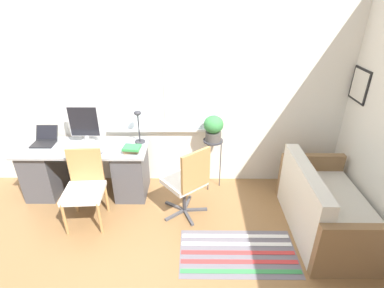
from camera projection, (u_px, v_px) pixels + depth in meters
The scene contains 16 objects.
ground_plane at pixel (127, 206), 3.99m from camera, with size 14.00×14.00×0.00m, color olive.
wall_back_with_window at pixel (129, 92), 3.99m from camera, with size 9.00×0.12×2.70m.
wall_right_with_picture at pixel (379, 112), 3.35m from camera, with size 0.08×9.00×2.70m.
desk at pixel (87, 169), 4.09m from camera, with size 1.69×0.62×0.73m.
laptop at pixel (45, 140), 4.01m from camera, with size 0.29×0.31×0.20m.
monitor at pixel (84, 124), 3.93m from camera, with size 0.40×0.20×0.52m.
keyboard at pixel (83, 152), 3.80m from camera, with size 0.35×0.11×0.02m.
mouse at pixel (102, 152), 3.77m from camera, with size 0.03×0.06×0.03m.
desk_lamp at pixel (138, 123), 3.93m from camera, with size 0.14×0.14×0.45m.
book_stack at pixel (132, 149), 3.78m from camera, with size 0.23×0.19×0.08m.
desk_chair_wooden at pixel (84, 186), 3.56m from camera, with size 0.48×0.49×0.91m.
office_chair_swivel at pixel (188, 181), 3.61m from camera, with size 0.62×0.62×0.98m.
couch_loveseat at pixel (325, 210), 3.49m from camera, with size 0.82×1.42×0.83m.
plant_stand at pixel (213, 146), 4.11m from camera, with size 0.27×0.27×0.75m.
potted_plant at pixel (214, 127), 3.98m from camera, with size 0.26×0.26×0.35m.
floor_rug_striped at pixel (238, 253), 3.28m from camera, with size 1.27×0.68×0.01m.
Camera 1 is at (0.89, -3.16, 2.57)m, focal length 28.00 mm.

